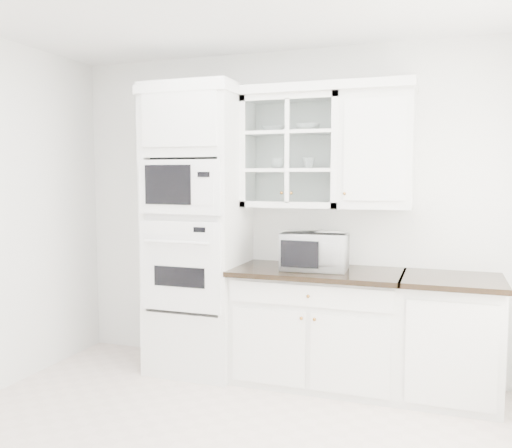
% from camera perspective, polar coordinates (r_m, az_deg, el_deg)
% --- Properties ---
extents(room_shell, '(4.00, 3.50, 2.70)m').
position_cam_1_polar(room_shell, '(3.36, -1.90, 7.23)').
color(room_shell, white).
rests_on(room_shell, ground).
extents(oven_column, '(0.76, 0.68, 2.40)m').
position_cam_1_polar(oven_column, '(4.59, -6.16, -0.63)').
color(oven_column, white).
rests_on(oven_column, ground).
extents(base_cabinet_run, '(1.32, 0.67, 0.92)m').
position_cam_1_polar(base_cabinet_run, '(4.42, 6.48, -10.59)').
color(base_cabinet_run, white).
rests_on(base_cabinet_run, ground).
extents(extra_base_cabinet, '(0.72, 0.67, 0.92)m').
position_cam_1_polar(extra_base_cabinet, '(4.32, 19.79, -11.23)').
color(extra_base_cabinet, white).
rests_on(extra_base_cabinet, ground).
extents(upper_cabinet_glass, '(0.80, 0.33, 0.90)m').
position_cam_1_polar(upper_cabinet_glass, '(4.45, 3.89, 7.60)').
color(upper_cabinet_glass, white).
rests_on(upper_cabinet_glass, room_shell).
extents(upper_cabinet_solid, '(0.55, 0.33, 0.90)m').
position_cam_1_polar(upper_cabinet_solid, '(4.32, 12.63, 7.57)').
color(upper_cabinet_solid, white).
rests_on(upper_cabinet_solid, room_shell).
extents(crown_molding, '(2.14, 0.38, 0.07)m').
position_cam_1_polar(crown_molding, '(4.50, 2.52, 13.78)').
color(crown_molding, white).
rests_on(crown_molding, room_shell).
extents(countertop_microwave, '(0.53, 0.45, 0.29)m').
position_cam_1_polar(countertop_microwave, '(4.29, 6.24, -2.82)').
color(countertop_microwave, white).
rests_on(countertop_microwave, base_cabinet_run).
extents(bowl_a, '(0.22, 0.22, 0.05)m').
position_cam_1_polar(bowl_a, '(4.49, 1.84, 9.94)').
color(bowl_a, white).
rests_on(bowl_a, upper_cabinet_glass).
extents(bowl_b, '(0.20, 0.20, 0.06)m').
position_cam_1_polar(bowl_b, '(4.43, 5.46, 10.07)').
color(bowl_b, white).
rests_on(bowl_b, upper_cabinet_glass).
extents(cup_a, '(0.13, 0.13, 0.09)m').
position_cam_1_polar(cup_a, '(4.48, 2.29, 6.35)').
color(cup_a, white).
rests_on(cup_a, upper_cabinet_glass).
extents(cup_b, '(0.13, 0.13, 0.09)m').
position_cam_1_polar(cup_b, '(4.40, 5.57, 6.40)').
color(cup_b, white).
rests_on(cup_b, upper_cabinet_glass).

